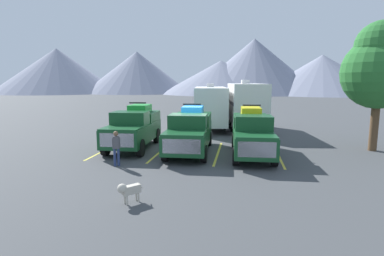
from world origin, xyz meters
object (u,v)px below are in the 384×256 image
(pickup_truck_c, at_px, (252,133))
(person_a, at_px, (116,146))
(camper_trailer_a, at_px, (210,105))
(dog, at_px, (128,190))
(camper_trailer_b, at_px, (246,104))
(pickup_truck_b, at_px, (190,130))
(pickup_truck_a, at_px, (134,127))

(pickup_truck_c, relative_size, person_a, 3.48)
(camper_trailer_a, height_order, dog, camper_trailer_a)
(camper_trailer_b, bearing_deg, pickup_truck_c, -88.51)
(pickup_truck_b, xyz_separation_m, person_a, (-2.87, -3.48, -0.25))
(pickup_truck_a, height_order, camper_trailer_a, camper_trailer_a)
(pickup_truck_a, distance_m, camper_trailer_b, 10.15)
(pickup_truck_a, relative_size, dog, 7.50)
(pickup_truck_c, bearing_deg, camper_trailer_b, 91.49)
(dog, bearing_deg, pickup_truck_b, 84.49)
(camper_trailer_b, bearing_deg, camper_trailer_a, 168.27)
(pickup_truck_c, bearing_deg, dog, -119.05)
(pickup_truck_a, distance_m, camper_trailer_a, 9.10)
(camper_trailer_b, xyz_separation_m, person_a, (-6.02, -11.63, -1.15))
(pickup_truck_c, height_order, person_a, pickup_truck_c)
(camper_trailer_b, relative_size, dog, 10.60)
(pickup_truck_a, height_order, pickup_truck_c, pickup_truck_a)
(pickup_truck_b, distance_m, pickup_truck_c, 3.38)
(person_a, relative_size, dog, 2.24)
(camper_trailer_b, height_order, dog, camper_trailer_b)
(pickup_truck_a, xyz_separation_m, person_a, (0.53, -3.92, -0.28))
(pickup_truck_a, bearing_deg, pickup_truck_c, -5.82)
(pickup_truck_c, xyz_separation_m, camper_trailer_a, (-3.13, 9.01, 0.75))
(pickup_truck_c, bearing_deg, person_a, -152.65)
(person_a, bearing_deg, dog, -63.03)
(camper_trailer_a, xyz_separation_m, camper_trailer_b, (2.92, -0.61, 0.15))
(person_a, height_order, dog, person_a)
(camper_trailer_a, xyz_separation_m, dog, (-0.98, -16.41, -1.48))
(pickup_truck_c, xyz_separation_m, person_a, (-6.24, -3.23, -0.25))
(camper_trailer_a, bearing_deg, person_a, -104.24)
(pickup_truck_a, height_order, camper_trailer_b, camper_trailer_b)
(pickup_truck_a, bearing_deg, pickup_truck_b, -7.29)
(pickup_truck_a, xyz_separation_m, pickup_truck_c, (6.77, -0.69, -0.03))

